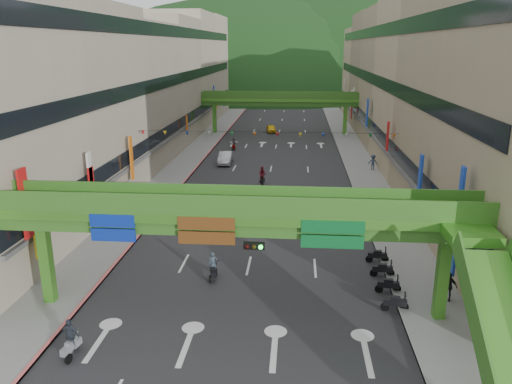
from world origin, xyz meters
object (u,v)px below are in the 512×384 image
(car_yellow, at_px, (271,129))
(car_silver, at_px, (226,158))
(pedestrian_red, at_px, (368,198))
(scooter_rider_near, at_px, (213,267))
(overpass_near, at_px, (254,229))
(scooter_rider_mid, at_px, (262,176))

(car_yellow, bearing_deg, car_silver, -109.18)
(pedestrian_red, bearing_deg, scooter_rider_near, -115.23)
(pedestrian_red, bearing_deg, overpass_near, -102.08)
(car_silver, relative_size, pedestrian_red, 2.79)
(scooter_rider_near, height_order, car_silver, scooter_rider_near)
(scooter_rider_near, xyz_separation_m, car_yellow, (0.68, 56.85, -0.19))
(scooter_rider_mid, bearing_deg, car_silver, 118.57)
(scooter_rider_near, bearing_deg, pedestrian_red, 53.37)
(scooter_rider_near, height_order, car_yellow, scooter_rider_near)
(scooter_rider_mid, relative_size, car_yellow, 0.55)
(car_silver, distance_m, pedestrian_red, 22.81)
(overpass_near, relative_size, scooter_rider_near, 15.22)
(car_silver, distance_m, car_yellow, 24.74)
(overpass_near, xyz_separation_m, scooter_rider_mid, (-1.45, 27.06, -4.13))
(scooter_rider_near, relative_size, scooter_rider_mid, 0.88)
(scooter_rider_near, height_order, pedestrian_red, scooter_rider_near)
(pedestrian_red, bearing_deg, car_yellow, 116.72)
(pedestrian_red, bearing_deg, scooter_rider_mid, 158.64)
(car_yellow, relative_size, pedestrian_red, 2.28)
(scooter_rider_mid, height_order, car_silver, scooter_rider_mid)
(car_yellow, bearing_deg, scooter_rider_mid, -97.20)
(overpass_near, height_order, scooter_rider_mid, overpass_near)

